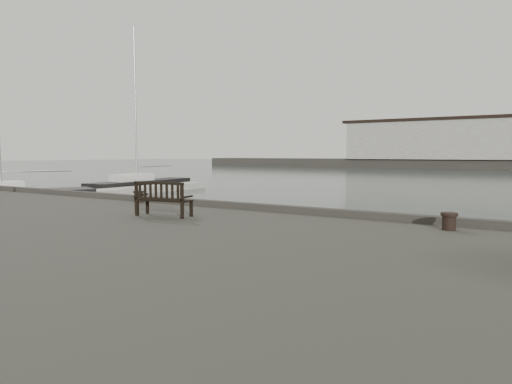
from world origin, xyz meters
TOP-DOWN VIEW (x-y plane):
  - ground at (0.00, 0.00)m, footprint 400.00×400.00m
  - pontoon at (-20.00, 10.00)m, footprint 2.00×24.00m
  - breakwater at (-4.56, 92.00)m, footprint 140.00×9.50m
  - bench at (-0.54, -2.47)m, footprint 1.53×0.71m
  - bollard_left at (-3.54, -0.50)m, footprint 0.46×0.46m
  - bollard_right at (5.89, -0.85)m, footprint 0.35×0.35m
  - yacht_a at (-20.89, 4.92)m, footprint 6.26×10.15m
  - yacht_b at (-22.61, 17.57)m, footprint 3.19×11.19m

SIDE VIEW (x-z plane):
  - ground at x=0.00m, z-range 0.00..0.00m
  - yacht_a at x=-20.89m, z-range -6.51..6.99m
  - yacht_b at x=-22.61m, z-range -6.98..7.48m
  - pontoon at x=-20.00m, z-range 0.00..0.50m
  - bollard_right at x=5.89m, z-range 1.56..1.92m
  - bollard_left at x=-3.54m, z-range 1.56..1.93m
  - bench at x=-0.54m, z-range 1.41..2.25m
  - breakwater at x=-4.56m, z-range -1.80..10.40m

